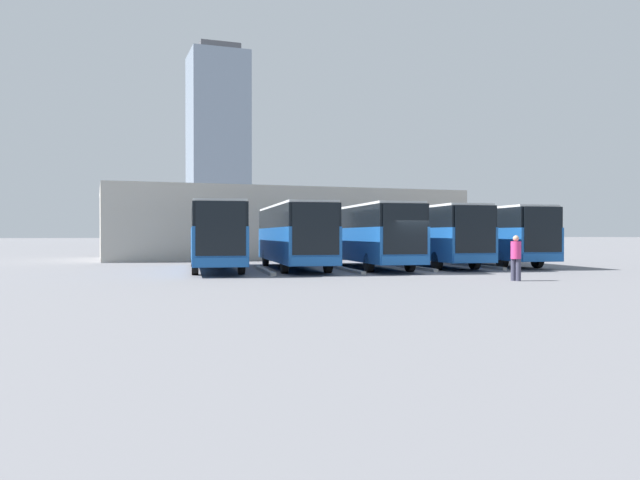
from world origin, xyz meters
name	(u,v)px	position (x,y,z in m)	size (l,w,h in m)	color
ground_plane	(416,274)	(0.00, 0.00, 0.00)	(600.00, 600.00, 0.00)	slate
bus_0	(488,234)	(-8.30, -6.19, 1.90)	(4.04, 12.23, 3.41)	#19519E
curb_divider_0	(476,266)	(-6.22, -4.41, 0.07)	(0.24, 6.69, 0.15)	#9E9E99
bus_1	(429,234)	(-4.15, -6.04, 1.90)	(4.04, 12.23, 3.41)	#19519E
curb_divider_1	(412,267)	(-2.07, -4.26, 0.07)	(0.24, 6.69, 0.15)	#9E9E99
bus_2	(368,234)	(0.00, -5.44, 1.90)	(4.04, 12.23, 3.41)	#19519E
curb_divider_2	(346,269)	(2.07, -3.66, 0.07)	(0.24, 6.69, 0.15)	#9E9E99
bus_3	(294,234)	(4.15, -5.97, 1.90)	(4.04, 12.23, 3.41)	#19519E
curb_divider_3	(265,270)	(6.22, -4.19, 0.07)	(0.24, 6.69, 0.15)	#9E9E99
bus_4	(215,234)	(8.30, -6.35, 1.90)	(4.04, 12.23, 3.41)	#19519E
pedestrian	(516,256)	(-1.70, 5.11, 0.98)	(0.53, 0.53, 1.82)	#38384C
station_building	(282,224)	(0.00, -22.41, 2.72)	(27.66, 13.72, 5.37)	#A8A399
office_tower	(218,145)	(-21.28, -165.08, 29.15)	(17.26, 17.26, 59.49)	#7F8EA3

